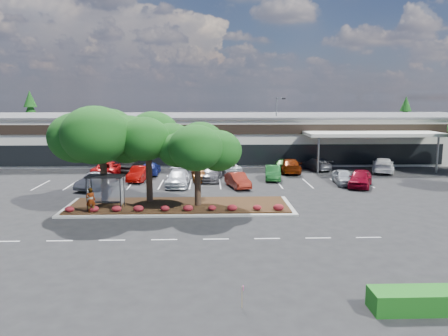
{
  "coord_description": "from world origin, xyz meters",
  "views": [
    {
      "loc": [
        0.42,
        -30.01,
        8.67
      ],
      "look_at": [
        1.7,
        7.6,
        2.6
      ],
      "focal_mm": 35.0,
      "sensor_mm": 36.0,
      "label": 1
    }
  ],
  "objects_px": {
    "light_pole": "(277,134)",
    "car_0": "(95,181)",
    "survey_stake": "(242,294)",
    "car_1": "(139,174)"
  },
  "relations": [
    {
      "from": "car_0",
      "to": "car_1",
      "type": "bearing_deg",
      "value": 70.11
    },
    {
      "from": "car_0",
      "to": "light_pole",
      "type": "bearing_deg",
      "value": 61.62
    },
    {
      "from": "survey_stake",
      "to": "car_1",
      "type": "xyz_separation_m",
      "value": [
        -8.77,
        28.6,
        0.13
      ]
    },
    {
      "from": "survey_stake",
      "to": "car_1",
      "type": "height_order",
      "value": "car_1"
    },
    {
      "from": "light_pole",
      "to": "car_1",
      "type": "xyz_separation_m",
      "value": [
        -16.46,
        -12.41,
        -3.1
      ]
    },
    {
      "from": "light_pole",
      "to": "survey_stake",
      "type": "bearing_deg",
      "value": -100.62
    },
    {
      "from": "light_pole",
      "to": "car_0",
      "type": "bearing_deg",
      "value": -140.79
    },
    {
      "from": "light_pole",
      "to": "car_0",
      "type": "relative_size",
      "value": 1.92
    },
    {
      "from": "survey_stake",
      "to": "car_0",
      "type": "xyz_separation_m",
      "value": [
        -12.37,
        24.64,
        0.13
      ]
    },
    {
      "from": "survey_stake",
      "to": "car_0",
      "type": "distance_m",
      "value": 27.57
    }
  ]
}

